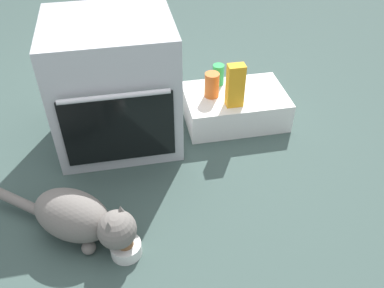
{
  "coord_description": "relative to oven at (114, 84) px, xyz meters",
  "views": [
    {
      "loc": [
        -0.05,
        -1.47,
        1.44
      ],
      "look_at": [
        0.22,
        -0.07,
        0.25
      ],
      "focal_mm": 38.57,
      "sensor_mm": 36.0,
      "label": 1
    }
  ],
  "objects": [
    {
      "name": "sauce_jar",
      "position": [
        0.52,
        0.04,
        -0.09
      ],
      "size": [
        0.08,
        0.08,
        0.14
      ],
      "primitive_type": "cylinder",
      "color": "#D16023",
      "rests_on": "pantry_cabinet"
    },
    {
      "name": "soda_can",
      "position": [
        0.58,
        0.16,
        -0.1
      ],
      "size": [
        0.07,
        0.07,
        0.12
      ],
      "primitive_type": "cylinder",
      "color": "green",
      "rests_on": "pantry_cabinet"
    },
    {
      "name": "cat",
      "position": [
        -0.2,
        -0.67,
        -0.21
      ],
      "size": [
        0.64,
        0.48,
        0.23
      ],
      "rotation": [
        0.0,
        0.0,
        -0.61
      ],
      "color": "slate",
      "rests_on": "ground"
    },
    {
      "name": "ground",
      "position": [
        0.1,
        -0.37,
        -0.33
      ],
      "size": [
        8.0,
        8.0,
        0.0
      ],
      "primitive_type": "plane",
      "color": "#384C47"
    },
    {
      "name": "food_bowl",
      "position": [
        -0.03,
        -0.79,
        -0.3
      ],
      "size": [
        0.13,
        0.13,
        0.08
      ],
      "color": "white",
      "rests_on": "ground"
    },
    {
      "name": "pantry_cabinet",
      "position": [
        0.66,
        0.03,
        -0.25
      ],
      "size": [
        0.57,
        0.37,
        0.17
      ],
      "primitive_type": "cube",
      "color": "white",
      "rests_on": "ground"
    },
    {
      "name": "juice_carton",
      "position": [
        0.62,
        -0.07,
        -0.04
      ],
      "size": [
        0.09,
        0.06,
        0.24
      ],
      "primitive_type": "cube",
      "color": "orange",
      "rests_on": "pantry_cabinet"
    },
    {
      "name": "oven",
      "position": [
        0.0,
        0.0,
        0.0
      ],
      "size": [
        0.61,
        0.59,
        0.67
      ],
      "color": "#B7BABF",
      "rests_on": "ground"
    }
  ]
}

